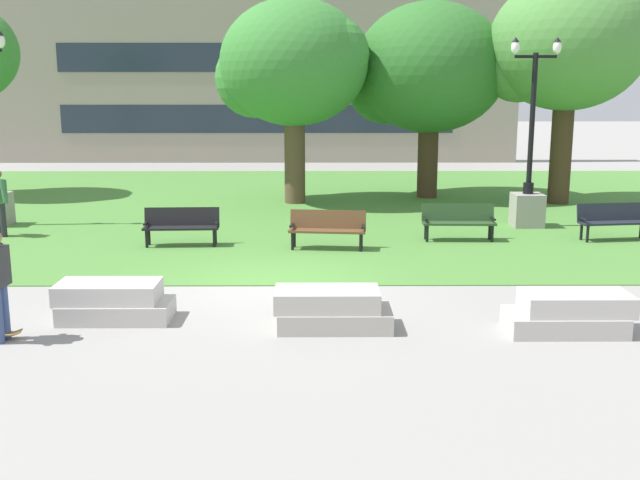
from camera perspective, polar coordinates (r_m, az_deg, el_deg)
ground_plane at (r=14.50m, az=-4.08°, el=-3.54°), size 140.00×140.00×0.00m
grass_lawn at (r=24.28m, az=-2.57°, el=2.65°), size 40.00×20.00×0.02m
concrete_block_center at (r=12.81m, az=-15.49°, el=-4.57°), size 1.85×0.90×0.64m
concrete_block_left at (r=11.93m, az=0.86°, el=-5.33°), size 1.85×0.90×0.64m
concrete_block_right at (r=12.36m, az=18.46°, el=-5.33°), size 1.90×0.90×0.64m
park_bench_near_left at (r=18.94m, az=10.50°, el=1.55°), size 1.81×0.58×0.90m
park_bench_near_right at (r=18.32m, az=-10.51°, el=1.21°), size 1.82×0.61×0.90m
park_bench_far_left at (r=20.08m, az=21.45°, el=1.50°), size 1.86×0.77×0.90m
park_bench_far_right at (r=17.64m, az=0.58°, el=1.01°), size 1.85×0.72×0.90m
lamp_post_left at (r=21.18m, az=15.58°, el=3.74°), size 1.32×0.80×5.04m
tree_far_right at (r=25.66m, az=18.21°, el=13.87°), size 5.22×4.97×7.22m
tree_near_left at (r=26.06m, az=8.25°, el=12.71°), size 5.37×5.12×6.56m
tree_far_left at (r=24.55m, az=-2.12°, el=13.19°), size 4.98×4.74×6.54m
building_facade_distant at (r=38.60m, az=-4.82°, el=13.54°), size 26.23×1.03×10.25m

